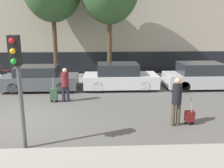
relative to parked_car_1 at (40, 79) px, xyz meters
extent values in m
plane|color=#565451|center=(0.25, -4.48, -0.64)|extent=(80.00, 80.00, 0.00)
cube|color=gray|center=(0.25, 2.52, -0.58)|extent=(28.00, 3.00, 0.12)
cube|color=black|center=(0.25, 4.70, 0.16)|extent=(27.44, 0.06, 1.60)
cube|color=#4C5156|center=(0.04, 0.00, -0.15)|extent=(4.05, 1.71, 0.70)
cube|color=#23282D|center=(-0.12, 0.00, 0.46)|extent=(2.23, 1.51, 0.52)
cylinder|color=black|center=(1.30, -0.77, -0.34)|extent=(0.60, 0.18, 0.60)
cylinder|color=black|center=(1.30, 0.77, -0.34)|extent=(0.60, 0.18, 0.60)
cylinder|color=black|center=(-1.22, -0.77, -0.34)|extent=(0.60, 0.18, 0.60)
cylinder|color=black|center=(-1.22, 0.77, -0.34)|extent=(0.60, 0.18, 0.60)
cube|color=silver|center=(4.50, 0.08, -0.15)|extent=(4.11, 1.82, 0.70)
cube|color=#23282D|center=(4.33, 0.08, 0.51)|extent=(2.26, 1.60, 0.62)
cylinder|color=black|center=(5.77, -0.74, -0.34)|extent=(0.60, 0.18, 0.60)
cylinder|color=black|center=(5.77, 0.90, -0.34)|extent=(0.60, 0.18, 0.60)
cylinder|color=black|center=(3.22, -0.74, -0.34)|extent=(0.60, 0.18, 0.60)
cylinder|color=black|center=(3.22, 0.90, -0.34)|extent=(0.60, 0.18, 0.60)
cube|color=#B7BABF|center=(9.19, 0.03, -0.15)|extent=(4.25, 1.90, 0.70)
cube|color=#23282D|center=(9.02, 0.03, 0.51)|extent=(2.34, 1.67, 0.62)
cylinder|color=black|center=(10.51, 0.89, -0.34)|extent=(0.60, 0.18, 0.60)
cylinder|color=black|center=(7.87, -0.83, -0.34)|extent=(0.60, 0.18, 0.60)
cylinder|color=black|center=(7.87, 0.89, -0.34)|extent=(0.60, 0.18, 0.60)
cylinder|color=#23232D|center=(1.60, -2.21, -0.27)|extent=(0.15, 0.15, 0.75)
cylinder|color=#23232D|center=(1.80, -2.20, -0.27)|extent=(0.15, 0.15, 0.75)
cylinder|color=maroon|center=(1.70, -2.21, 0.44)|extent=(0.34, 0.34, 0.65)
sphere|color=beige|center=(1.70, -2.21, 0.87)|extent=(0.21, 0.21, 0.21)
cube|color=#335138|center=(1.15, -2.24, -0.25)|extent=(0.32, 0.24, 0.54)
cylinder|color=black|center=(1.04, -2.24, -0.58)|extent=(0.12, 0.03, 0.12)
cylinder|color=black|center=(1.26, -2.24, -0.58)|extent=(0.12, 0.03, 0.12)
cylinder|color=gray|center=(1.15, -2.31, 0.30)|extent=(0.02, 0.19, 0.53)
cylinder|color=#4C4233|center=(6.13, -5.27, -0.23)|extent=(0.15, 0.15, 0.82)
cylinder|color=#4C4233|center=(5.94, -5.30, -0.23)|extent=(0.15, 0.15, 0.82)
cylinder|color=black|center=(6.03, -5.29, 0.54)|extent=(0.34, 0.34, 0.72)
sphere|color=tan|center=(6.03, -5.29, 1.02)|extent=(0.23, 0.23, 0.23)
cube|color=maroon|center=(6.58, -5.22, -0.33)|extent=(0.32, 0.24, 0.39)
cylinder|color=black|center=(6.47, -5.22, -0.58)|extent=(0.12, 0.03, 0.12)
cylinder|color=black|center=(6.69, -5.22, -0.58)|extent=(0.12, 0.03, 0.12)
cylinder|color=gray|center=(6.58, -5.29, 0.14)|extent=(0.02, 0.19, 0.53)
cylinder|color=#515154|center=(1.08, -6.73, 1.02)|extent=(0.12, 0.12, 3.31)
cube|color=black|center=(1.08, -6.91, 2.27)|extent=(0.28, 0.24, 0.80)
sphere|color=red|center=(1.08, -7.06, 2.54)|extent=(0.15, 0.15, 0.15)
sphere|color=gold|center=(1.08, -7.06, 2.27)|extent=(0.15, 0.15, 0.15)
sphere|color=green|center=(1.08, -7.06, 2.00)|extent=(0.15, 0.15, 0.15)
torus|color=black|center=(-2.25, 2.55, -0.16)|extent=(0.72, 0.06, 0.72)
cylinder|color=maroon|center=(-2.78, 2.55, 0.04)|extent=(1.00, 0.05, 0.05)
cylinder|color=maroon|center=(-2.97, 2.55, 0.24)|extent=(0.04, 0.04, 0.40)
cylinder|color=#4C3826|center=(0.49, 2.64, 1.55)|extent=(0.28, 0.28, 4.13)
cylinder|color=#4C3826|center=(3.95, 1.97, 1.47)|extent=(0.28, 0.28, 3.99)
camera|label=1|loc=(3.31, -13.63, 2.95)|focal=40.00mm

